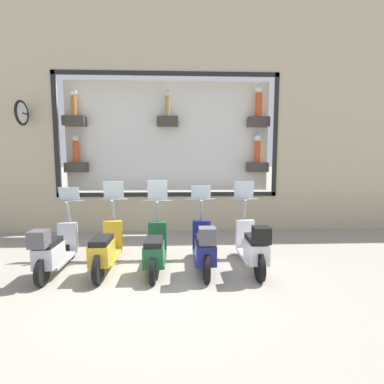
{
  "coord_description": "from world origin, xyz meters",
  "views": [
    {
      "loc": [
        -5.16,
        -0.31,
        2.15
      ],
      "look_at": [
        1.77,
        -0.62,
        1.34
      ],
      "focal_mm": 28.0,
      "sensor_mm": 36.0,
      "label": 1
    }
  ],
  "objects": [
    {
      "name": "scooter_white_0",
      "position": [
        0.26,
        -1.71,
        0.47
      ],
      "size": [
        1.8,
        0.6,
        1.64
      ],
      "color": "black",
      "rests_on": "ground_plane"
    },
    {
      "name": "scooter_navy_1",
      "position": [
        0.26,
        -0.79,
        0.47
      ],
      "size": [
        1.8,
        0.6,
        1.55
      ],
      "color": "black",
      "rests_on": "ground_plane"
    },
    {
      "name": "building_facade",
      "position": [
        3.6,
        0.0,
        3.63
      ],
      "size": [
        1.25,
        36.0,
        7.13
      ],
      "color": "tan",
      "rests_on": "ground_plane"
    },
    {
      "name": "scooter_green_2",
      "position": [
        0.32,
        0.14,
        0.42
      ],
      "size": [
        1.79,
        0.61,
        1.67
      ],
      "color": "black",
      "rests_on": "ground_plane"
    },
    {
      "name": "scooter_yellow_3",
      "position": [
        0.33,
        1.06,
        0.44
      ],
      "size": [
        1.8,
        0.6,
        1.64
      ],
      "color": "black",
      "rests_on": "ground_plane"
    },
    {
      "name": "ground_plane",
      "position": [
        0.0,
        0.0,
        0.0
      ],
      "size": [
        120.0,
        120.0,
        0.0
      ],
      "primitive_type": "plane",
      "color": "gray"
    },
    {
      "name": "scooter_silver_4",
      "position": [
        0.26,
        1.98,
        0.46
      ],
      "size": [
        1.79,
        0.6,
        1.53
      ],
      "color": "black",
      "rests_on": "ground_plane"
    }
  ]
}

